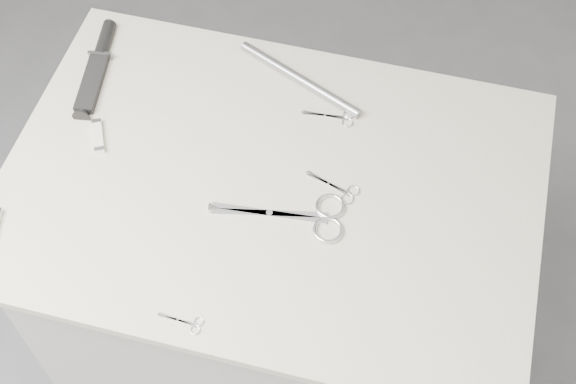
% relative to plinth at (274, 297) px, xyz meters
% --- Properties ---
extents(ground, '(4.00, 4.00, 0.01)m').
position_rel_plinth_xyz_m(ground, '(0.00, 0.00, -0.46)').
color(ground, slate).
rests_on(ground, ground).
extents(plinth, '(0.90, 0.60, 0.90)m').
position_rel_plinth_xyz_m(plinth, '(0.00, 0.00, 0.00)').
color(plinth, '#BABAB8').
rests_on(plinth, ground).
extents(display_board, '(1.00, 0.70, 0.02)m').
position_rel_plinth_xyz_m(display_board, '(0.00, 0.00, 0.46)').
color(display_board, beige).
rests_on(display_board, plinth).
extents(large_shears, '(0.25, 0.11, 0.01)m').
position_rel_plinth_xyz_m(large_shears, '(0.08, -0.05, 0.47)').
color(large_shears, white).
rests_on(large_shears, display_board).
extents(embroidery_scissors_a, '(0.11, 0.06, 0.00)m').
position_rel_plinth_xyz_m(embroidery_scissors_a, '(0.13, 0.02, 0.47)').
color(embroidery_scissors_a, white).
rests_on(embroidery_scissors_a, display_board).
extents(embroidery_scissors_b, '(0.10, 0.05, 0.00)m').
position_rel_plinth_xyz_m(embroidery_scissors_b, '(0.09, 0.18, 0.47)').
color(embroidery_scissors_b, white).
rests_on(embroidery_scissors_b, display_board).
extents(tiny_scissors, '(0.08, 0.03, 0.00)m').
position_rel_plinth_xyz_m(tiny_scissors, '(-0.06, -0.31, 0.47)').
color(tiny_scissors, white).
rests_on(tiny_scissors, display_board).
extents(sheathed_knife, '(0.07, 0.25, 0.03)m').
position_rel_plinth_xyz_m(sheathed_knife, '(-0.42, 0.20, 0.48)').
color(sheathed_knife, black).
rests_on(sheathed_knife, display_board).
extents(pocket_knife_b, '(0.05, 0.08, 0.01)m').
position_rel_plinth_xyz_m(pocket_knife_b, '(-0.35, 0.02, 0.48)').
color(pocket_knife_b, white).
rests_on(pocket_knife_b, display_board).
extents(metal_rail, '(0.28, 0.14, 0.02)m').
position_rel_plinth_xyz_m(metal_rail, '(-0.01, 0.26, 0.48)').
color(metal_rail, '#94979C').
rests_on(metal_rail, display_board).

